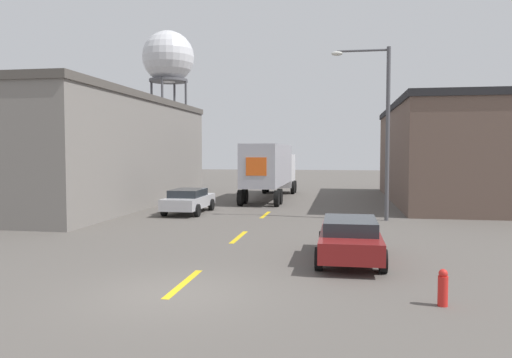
# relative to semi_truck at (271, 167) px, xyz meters

# --- Properties ---
(ground_plane) EXTENTS (160.00, 160.00, 0.00)m
(ground_plane) POSITION_rel_semi_truck_xyz_m (0.99, -24.42, -2.29)
(ground_plane) COLOR #56514C
(road_centerline) EXTENTS (0.20, 17.00, 0.01)m
(road_centerline) POSITION_rel_semi_truck_xyz_m (0.99, -16.37, -2.28)
(road_centerline) COLOR gold
(road_centerline) RESTS_ON ground_plane
(warehouse_left) EXTENTS (13.55, 20.98, 6.86)m
(warehouse_left) POSITION_rel_semi_truck_xyz_m (-13.08, -6.08, 1.15)
(warehouse_left) COLOR slate
(warehouse_left) RESTS_ON ground_plane
(warehouse_right) EXTENTS (9.96, 19.17, 6.58)m
(warehouse_right) POSITION_rel_semi_truck_xyz_m (13.27, -0.06, 1.01)
(warehouse_right) COLOR brown
(warehouse_right) RESTS_ON ground_plane
(semi_truck) EXTENTS (2.71, 12.55, 3.89)m
(semi_truck) POSITION_rel_semi_truck_xyz_m (0.00, 0.00, 0.00)
(semi_truck) COLOR silver
(semi_truck) RESTS_ON ground_plane
(parked_car_right_near) EXTENTS (2.03, 4.68, 1.34)m
(parked_car_right_near) POSITION_rel_semi_truck_xyz_m (5.28, -20.00, -1.56)
(parked_car_right_near) COLOR maroon
(parked_car_right_near) RESTS_ON ground_plane
(parked_car_left_far) EXTENTS (2.03, 4.68, 1.34)m
(parked_car_left_far) POSITION_rel_semi_truck_xyz_m (-3.30, -9.30, -1.56)
(parked_car_left_far) COLOR #B2B2B7
(parked_car_left_far) RESTS_ON ground_plane
(water_tower) EXTENTS (6.31, 6.31, 18.12)m
(water_tower) POSITION_rel_semi_truck_xyz_m (-16.03, 23.39, 12.47)
(water_tower) COLOR #47474C
(water_tower) RESTS_ON ground_plane
(street_lamp) EXTENTS (2.87, 0.32, 8.50)m
(street_lamp) POSITION_rel_semi_truck_xyz_m (6.90, -10.46, 2.65)
(street_lamp) COLOR #4C4C51
(street_lamp) RESTS_ON ground_plane
(fire_hydrant) EXTENTS (0.22, 0.22, 0.83)m
(fire_hydrant) POSITION_rel_semi_truck_xyz_m (7.24, -24.30, -1.88)
(fire_hydrant) COLOR red
(fire_hydrant) RESTS_ON ground_plane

